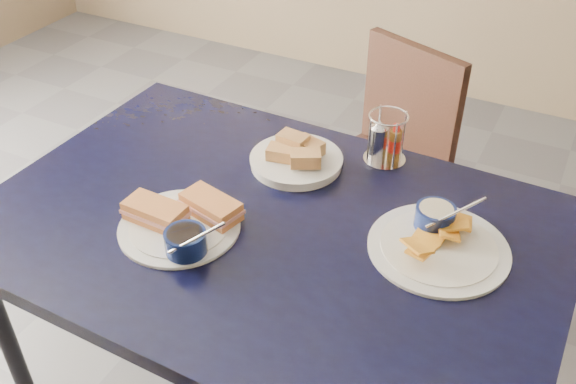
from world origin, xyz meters
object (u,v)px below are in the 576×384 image
at_px(sandwich_plate, 183,221).
at_px(dining_table, 269,242).
at_px(plantain_plate, 437,237).
at_px(chair_far, 382,146).
at_px(condiment_caddy, 384,141).
at_px(bread_basket, 297,158).

bearing_deg(sandwich_plate, dining_table, 34.90).
relative_size(sandwich_plate, plantain_plate, 0.99).
xyz_separation_m(chair_far, condiment_caddy, (0.15, -0.48, 0.33)).
distance_m(chair_far, sandwich_plate, 1.01).
height_order(chair_far, sandwich_plate, sandwich_plate).
bearing_deg(sandwich_plate, chair_far, 81.42).
bearing_deg(chair_far, plantain_plate, -63.05).
relative_size(chair_far, condiment_caddy, 6.09).
bearing_deg(dining_table, sandwich_plate, -145.10).
height_order(dining_table, bread_basket, bread_basket).
distance_m(sandwich_plate, bread_basket, 0.37).
relative_size(dining_table, bread_basket, 5.70).
relative_size(dining_table, chair_far, 1.61).
relative_size(sandwich_plate, bread_basket, 1.29).
height_order(plantain_plate, condiment_caddy, condiment_caddy).
relative_size(dining_table, sandwich_plate, 4.41).
bearing_deg(condiment_caddy, sandwich_plate, -122.15).
height_order(sandwich_plate, plantain_plate, same).
distance_m(plantain_plate, bread_basket, 0.43).
xyz_separation_m(plantain_plate, bread_basket, (-0.41, 0.13, 0.01)).
xyz_separation_m(chair_far, bread_basket, (-0.03, -0.61, 0.30)).
relative_size(dining_table, condiment_caddy, 9.82).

